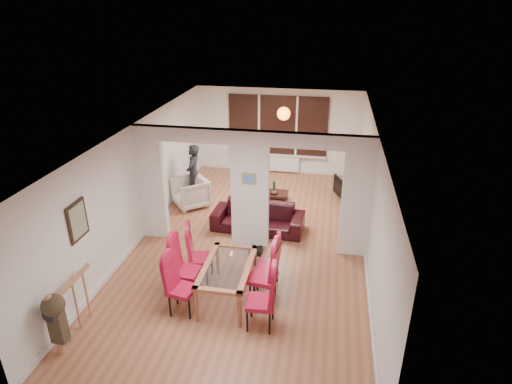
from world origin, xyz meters
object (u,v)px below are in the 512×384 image
(sofa, at_px, (258,217))
(bowl, at_px, (274,193))
(dining_chair_rb, at_px, (263,273))
(armchair, at_px, (191,193))
(television, at_px, (337,189))
(coffee_table, at_px, (269,196))
(dining_chair_ra, at_px, (260,298))
(dining_table, at_px, (228,282))
(dining_chair_lc, at_px, (200,255))
(dining_chair_lb, at_px, (186,268))
(dining_chair_la, at_px, (182,286))
(person, at_px, (194,173))
(dining_chair_rc, at_px, (268,263))
(bottle, at_px, (274,186))

(sofa, height_order, bowl, sofa)
(dining_chair_rb, bearing_deg, armchair, 133.40)
(television, height_order, coffee_table, television)
(armchair, bearing_deg, dining_chair_ra, -7.88)
(dining_table, bearing_deg, dining_chair_lc, 143.37)
(dining_table, relative_size, dining_chair_lb, 1.33)
(dining_chair_lc, height_order, armchair, dining_chair_lc)
(dining_chair_la, relative_size, person, 0.68)
(dining_chair_rb, height_order, dining_chair_rc, dining_chair_rb)
(dining_chair_rc, bearing_deg, dining_chair_lc, 174.14)
(dining_chair_rb, xyz_separation_m, bowl, (-0.38, 4.14, -0.32))
(dining_chair_rb, bearing_deg, dining_chair_lc, 168.97)
(dining_table, height_order, dining_chair_rb, dining_chair_rb)
(sofa, height_order, bottle, sofa)
(dining_chair_rb, distance_m, coffee_table, 4.28)
(dining_table, bearing_deg, sofa, 88.02)
(dining_chair_ra, bearing_deg, dining_chair_rc, 88.71)
(bottle, bearing_deg, armchair, -159.15)
(dining_chair_rb, distance_m, bottle, 4.33)
(coffee_table, height_order, bowl, bowl)
(sofa, bearing_deg, television, 52.68)
(television, bearing_deg, bottle, 80.57)
(dining_chair_la, xyz_separation_m, dining_chair_ra, (1.38, -0.12, 0.03))
(armchair, relative_size, coffee_table, 0.82)
(dining_chair_rc, distance_m, armchair, 3.96)
(dining_chair_ra, distance_m, dining_chair_rb, 0.65)
(dining_chair_rb, height_order, person, person)
(dining_chair_ra, xyz_separation_m, bottle, (-0.46, 4.95, -0.17))
(sofa, bearing_deg, dining_chair_rc, -72.06)
(dining_chair_rc, relative_size, armchair, 1.22)
(dining_chair_lc, bearing_deg, dining_chair_ra, -52.85)
(bowl, bearing_deg, person, -172.59)
(dining_chair_rb, bearing_deg, bowl, 103.41)
(person, bearing_deg, dining_chair_rb, 32.33)
(dining_chair_lc, xyz_separation_m, dining_chair_rb, (1.29, -0.45, 0.04))
(dining_chair_rc, distance_m, bowl, 3.72)
(dining_chair_lb, xyz_separation_m, coffee_table, (0.86, 4.27, -0.44))
(dining_chair_rc, bearing_deg, armchair, 123.32)
(dining_table, bearing_deg, coffee_table, 88.64)
(bowl, bearing_deg, bottle, 94.97)
(dining_chair_ra, height_order, bowl, dining_chair_ra)
(dining_table, relative_size, sofa, 0.70)
(armchair, distance_m, coffee_table, 2.10)
(dining_chair_lc, relative_size, bottle, 3.57)
(television, bearing_deg, bowl, 86.08)
(person, bearing_deg, sofa, 56.29)
(dining_chair_la, relative_size, bowl, 5.14)
(dining_table, bearing_deg, dining_chair_lb, -179.98)
(dining_chair_rc, xyz_separation_m, bottle, (-0.42, 3.86, -0.13))
(armchair, distance_m, person, 0.53)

